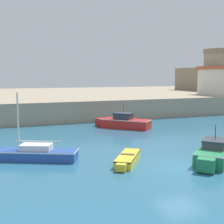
# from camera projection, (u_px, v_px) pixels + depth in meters

# --- Properties ---
(ground_plane) EXTENTS (200.00, 200.00, 0.00)m
(ground_plane) POSITION_uv_depth(u_px,v_px,m) (180.00, 166.00, 18.12)
(ground_plane) COLOR #28607F
(quay_seawall) EXTENTS (120.00, 40.00, 2.41)m
(quay_seawall) POSITION_uv_depth(u_px,v_px,m) (52.00, 100.00, 53.19)
(quay_seawall) COLOR gray
(quay_seawall) RESTS_ON ground
(sailboat_blue_0) EXTENTS (6.78, 4.16, 4.23)m
(sailboat_blue_0) POSITION_uv_depth(u_px,v_px,m) (25.00, 153.00, 19.56)
(sailboat_blue_0) COLOR #284C9E
(sailboat_blue_0) RESTS_ON ground
(motorboat_red_2) EXTENTS (4.90, 5.10, 2.45)m
(motorboat_red_2) POSITION_uv_depth(u_px,v_px,m) (124.00, 122.00, 31.42)
(motorboat_red_2) COLOR red
(motorboat_red_2) RESTS_ON ground
(dinghy_yellow_3) EXTENTS (2.88, 3.55, 0.56)m
(dinghy_yellow_3) POSITION_uv_depth(u_px,v_px,m) (128.00, 159.00, 18.85)
(dinghy_yellow_3) COLOR yellow
(dinghy_yellow_3) RESTS_ON ground
(motorboat_green_4) EXTENTS (5.17, 4.67, 2.29)m
(motorboat_green_4) POSITION_uv_depth(u_px,v_px,m) (215.00, 152.00, 19.25)
(motorboat_green_4) COLOR #237A4C
(motorboat_green_4) RESTS_ON ground
(mooring_buoy) EXTENTS (0.56, 0.56, 0.56)m
(mooring_buoy) POSITION_uv_depth(u_px,v_px,m) (211.00, 139.00, 24.43)
(mooring_buoy) COLOR yellow
(mooring_buoy) RESTS_ON ground
(fortress) EXTENTS (12.36, 12.36, 7.92)m
(fortress) POSITION_uv_depth(u_px,v_px,m) (220.00, 76.00, 60.70)
(fortress) COLOR gray
(fortress) RESTS_ON quay_seawall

